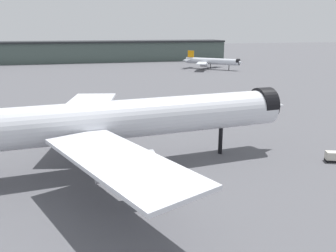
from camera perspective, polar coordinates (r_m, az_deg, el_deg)
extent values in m
plane|color=#56565B|center=(58.68, -9.98, -7.16)|extent=(900.00, 900.00, 0.00)
cylinder|color=silver|center=(57.11, -7.19, 1.15)|extent=(56.59, 9.92, 6.40)
cone|color=silver|center=(68.70, 16.37, 3.13)|extent=(7.42, 6.70, 6.27)
cylinder|color=black|center=(67.86, 15.53, 3.46)|extent=(3.28, 6.63, 6.46)
cube|color=silver|center=(71.88, -13.40, 3.24)|extent=(15.02, 26.78, 0.51)
cylinder|color=#B7BAC1|center=(69.58, -11.88, 1.13)|extent=(8.09, 4.01, 3.52)
cube|color=silver|center=(41.71, -8.15, -5.67)|extent=(17.70, 26.87, 0.51)
cylinder|color=#B7BAC1|center=(45.52, -7.17, -6.61)|extent=(8.09, 4.01, 3.52)
cylinder|color=black|center=(64.89, 8.69, -2.41)|extent=(0.77, 0.77, 5.12)
cylinder|color=black|center=(61.45, -10.27, -3.54)|extent=(0.77, 0.77, 5.12)
cylinder|color=black|center=(55.23, -9.07, -5.74)|extent=(0.77, 0.77, 5.12)
cylinder|color=silver|center=(202.49, 7.32, 10.62)|extent=(25.27, 25.20, 3.51)
cone|color=silver|center=(197.18, 11.73, 10.28)|extent=(5.17, 5.17, 3.44)
cone|color=silver|center=(208.90, 3.14, 10.88)|extent=(5.59, 5.59, 3.34)
cylinder|color=black|center=(197.37, 11.54, 10.37)|extent=(3.62, 3.63, 3.55)
cube|color=silver|center=(211.77, 7.59, 10.72)|extent=(15.24, 11.18, 0.28)
cylinder|color=#B7BAC1|center=(209.99, 7.60, 10.35)|extent=(4.55, 4.55, 1.93)
cube|color=silver|center=(195.18, 5.63, 10.35)|extent=(11.14, 15.24, 0.28)
cylinder|color=#B7BAC1|center=(196.59, 6.04, 10.04)|extent=(4.55, 4.55, 1.93)
cube|color=orange|center=(207.58, 3.81, 11.62)|extent=(2.98, 2.97, 5.62)
cube|color=silver|center=(211.46, 4.07, 11.02)|extent=(6.14, 6.15, 0.21)
cube|color=silver|center=(204.65, 3.17, 10.87)|extent=(6.14, 6.15, 0.21)
cylinder|color=black|center=(199.27, 10.07, 9.51)|extent=(0.42, 0.42, 2.81)
cylinder|color=black|center=(205.09, 7.06, 9.80)|extent=(0.42, 0.42, 2.81)
cylinder|color=black|center=(201.69, 6.66, 9.72)|extent=(0.42, 0.42, 2.81)
cube|color=#475651|center=(254.22, -19.88, 11.32)|extent=(255.47, 31.48, 13.09)
cube|color=#232628|center=(253.87, -20.03, 12.93)|extent=(255.55, 33.63, 1.20)
cube|color=black|center=(96.06, -12.67, 2.12)|extent=(3.11, 3.55, 0.30)
cube|color=red|center=(95.14, -12.35, 2.47)|extent=(2.04, 1.95, 1.20)
cube|color=#1E2D38|center=(94.64, -12.14, 2.56)|extent=(1.16, 0.81, 0.60)
cube|color=red|center=(96.37, -12.90, 2.51)|extent=(2.40, 2.49, 0.90)
cylinder|color=black|center=(95.70, -11.88, 2.02)|extent=(0.62, 0.74, 0.70)
cylinder|color=black|center=(94.75, -12.63, 1.84)|extent=(0.62, 0.74, 0.70)
cylinder|color=black|center=(97.43, -12.70, 2.22)|extent=(0.62, 0.74, 0.70)
cylinder|color=black|center=(96.51, -13.45, 2.04)|extent=(0.62, 0.74, 0.70)
cube|color=black|center=(67.67, 25.61, -5.09)|extent=(2.79, 2.30, 0.20)
cube|color=beige|center=(67.41, 25.69, -4.45)|extent=(2.79, 2.30, 1.40)
sphere|color=black|center=(66.73, 25.02, -5.39)|extent=(0.44, 0.44, 0.44)
sphere|color=black|center=(68.05, 24.64, -4.94)|extent=(0.44, 0.44, 0.44)
sphere|color=black|center=(68.69, 26.16, -4.94)|extent=(0.44, 0.44, 0.44)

